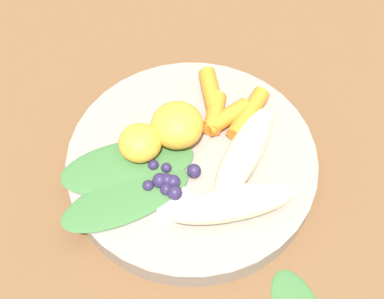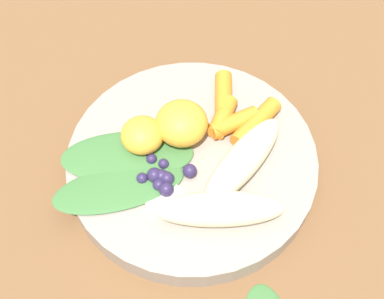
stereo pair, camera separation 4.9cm
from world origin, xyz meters
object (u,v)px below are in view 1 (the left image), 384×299
Objects in this scene: banana_peeled_left at (245,152)px; banana_peeled_right at (232,204)px; bowl at (192,162)px; orange_segment_near at (140,143)px.

banana_peeled_left and banana_peeled_right have the same top height.
banana_peeled_right is at bearing 115.28° from bowl.
banana_peeled_right is 0.11m from orange_segment_near.
orange_segment_near reaches higher than bowl.
banana_peeled_right reaches higher than bowl.
banana_peeled_left is 0.10m from orange_segment_near.
banana_peeled_right is at bearing -167.35° from banana_peeled_left.
banana_peeled_right is (0.02, 0.05, 0.00)m from banana_peeled_left.
bowl is 0.08m from banana_peeled_right.
bowl is 2.11× the size of banana_peeled_right.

